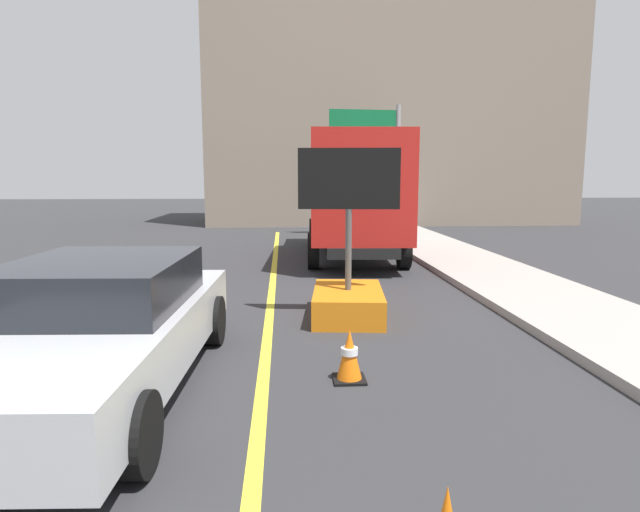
{
  "coord_description": "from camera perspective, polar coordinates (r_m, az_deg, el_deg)",
  "views": [
    {
      "loc": [
        0.24,
        1.9,
        2.24
      ],
      "look_at": [
        0.62,
        7.37,
        1.44
      ],
      "focal_mm": 30.07,
      "sensor_mm": 36.0,
      "label": 1
    }
  ],
  "objects": [
    {
      "name": "lane_center_stripe",
      "position": [
        4.68,
        -6.86,
        -20.29
      ],
      "size": [
        0.14,
        36.0,
        0.01
      ],
      "primitive_type": "cube",
      "color": "yellow",
      "rests_on": "ground"
    },
    {
      "name": "box_truck",
      "position": [
        15.07,
        3.59,
        6.66
      ],
      "size": [
        2.83,
        7.34,
        3.32
      ],
      "color": "black",
      "rests_on": "ground"
    },
    {
      "name": "pickup_car",
      "position": [
        6.13,
        -22.74,
        -6.91
      ],
      "size": [
        2.31,
        5.0,
        1.38
      ],
      "color": "silver",
      "rests_on": "ground"
    },
    {
      "name": "highway_guide_sign",
      "position": [
        21.15,
        6.2,
        11.5
      ],
      "size": [
        2.78,
        0.36,
        5.0
      ],
      "color": "gray",
      "rests_on": "ground"
    },
    {
      "name": "arrow_board_trailer",
      "position": [
        8.66,
        3.01,
        -3.41
      ],
      "size": [
        1.6,
        1.91,
        2.7
      ],
      "color": "orange",
      "rests_on": "ground"
    },
    {
      "name": "far_building_block",
      "position": [
        28.35,
        6.96,
        14.33
      ],
      "size": [
        17.49,
        6.8,
        10.45
      ],
      "primitive_type": "cube",
      "color": "gray",
      "rests_on": "ground"
    },
    {
      "name": "traffic_cone_mid_lane",
      "position": [
        6.04,
        3.14,
        -10.51
      ],
      "size": [
        0.36,
        0.36,
        0.59
      ],
      "color": "black",
      "rests_on": "ground"
    }
  ]
}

